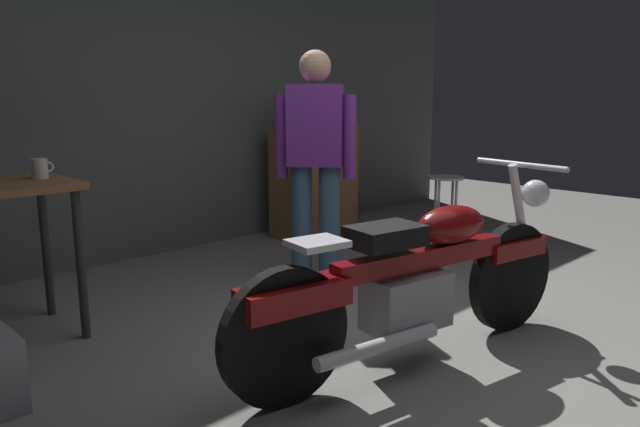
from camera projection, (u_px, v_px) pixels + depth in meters
ground_plane at (415, 343)px, 3.34m from camera, size 12.00×12.00×0.00m
back_wall at (150, 73)px, 5.00m from camera, size 8.00×0.12×3.10m
motorcycle at (417, 278)px, 3.04m from camera, size 2.17×0.69×1.00m
person_standing at (315, 159)px, 4.19m from camera, size 0.41×0.46×1.67m
shop_stool at (446, 192)px, 5.43m from camera, size 0.32×0.32×0.64m
wooden_dresser at (314, 180)px, 5.83m from camera, size 0.80×0.47×1.10m
mug_white_ceramic at (40, 169)px, 3.38m from camera, size 0.12×0.09×0.11m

